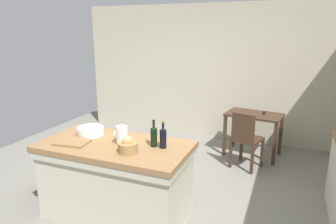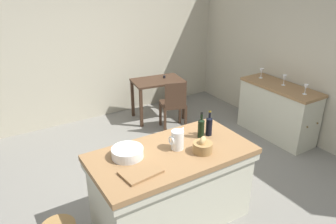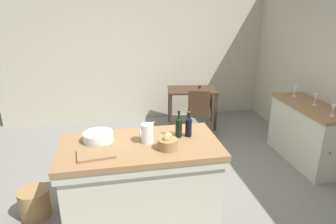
# 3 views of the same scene
# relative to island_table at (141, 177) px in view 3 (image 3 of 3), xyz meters

# --- Properties ---
(ground_plane) EXTENTS (6.76, 6.76, 0.00)m
(ground_plane) POSITION_rel_island_table_xyz_m (0.29, 0.51, -0.48)
(ground_plane) COLOR slate
(wall_back) EXTENTS (5.32, 0.12, 2.60)m
(wall_back) POSITION_rel_island_table_xyz_m (0.29, 3.11, 0.82)
(wall_back) COLOR #B2AA93
(wall_back) RESTS_ON ground
(island_table) EXTENTS (1.68, 0.88, 0.88)m
(island_table) POSITION_rel_island_table_xyz_m (0.00, 0.00, 0.00)
(island_table) COLOR olive
(island_table) RESTS_ON ground
(side_cabinet) EXTENTS (0.52, 1.33, 0.89)m
(side_cabinet) POSITION_rel_island_table_xyz_m (2.55, 0.77, -0.03)
(side_cabinet) COLOR olive
(side_cabinet) RESTS_ON ground
(writing_desk) EXTENTS (0.97, 0.68, 0.79)m
(writing_desk) POSITION_rel_island_table_xyz_m (1.23, 2.42, 0.15)
(writing_desk) COLOR #3D281C
(writing_desk) RESTS_ON ground
(wooden_chair) EXTENTS (0.50, 0.50, 0.91)m
(wooden_chair) POSITION_rel_island_table_xyz_m (1.19, 1.82, 0.02)
(wooden_chair) COLOR #3D281C
(wooden_chair) RESTS_ON ground
(pitcher) EXTENTS (0.17, 0.13, 0.25)m
(pitcher) POSITION_rel_island_table_xyz_m (0.08, 0.02, 0.51)
(pitcher) COLOR white
(pitcher) RESTS_ON island_table
(wash_bowl) EXTENTS (0.32, 0.32, 0.10)m
(wash_bowl) POSITION_rel_island_table_xyz_m (-0.43, 0.15, 0.45)
(wash_bowl) COLOR white
(wash_bowl) RESTS_ON island_table
(bread_basket) EXTENTS (0.20, 0.20, 0.18)m
(bread_basket) POSITION_rel_island_table_xyz_m (0.26, -0.17, 0.47)
(bread_basket) COLOR olive
(bread_basket) RESTS_ON island_table
(cutting_board) EXTENTS (0.38, 0.29, 0.02)m
(cutting_board) POSITION_rel_island_table_xyz_m (-0.44, -0.17, 0.42)
(cutting_board) COLOR olive
(cutting_board) RESTS_ON island_table
(wine_bottle_dark) EXTENTS (0.07, 0.07, 0.29)m
(wine_bottle_dark) POSITION_rel_island_table_xyz_m (0.55, 0.09, 0.52)
(wine_bottle_dark) COLOR black
(wine_bottle_dark) RESTS_ON island_table
(wine_bottle_amber) EXTENTS (0.07, 0.07, 0.30)m
(wine_bottle_amber) POSITION_rel_island_table_xyz_m (0.44, 0.09, 0.53)
(wine_bottle_amber) COLOR black
(wine_bottle_amber) RESTS_ON island_table
(wine_glass_far_left) EXTENTS (0.07, 0.07, 0.15)m
(wine_glass_far_left) POSITION_rel_island_table_xyz_m (2.53, 0.33, 0.52)
(wine_glass_far_left) COLOR white
(wine_glass_far_left) RESTS_ON side_cabinet
(wine_glass_left) EXTENTS (0.07, 0.07, 0.17)m
(wine_glass_left) POSITION_rel_island_table_xyz_m (2.59, 0.77, 0.53)
(wine_glass_left) COLOR white
(wine_glass_left) RESTS_ON side_cabinet
(wine_glass_middle) EXTENTS (0.07, 0.07, 0.17)m
(wine_glass_middle) POSITION_rel_island_table_xyz_m (2.56, 1.22, 0.53)
(wine_glass_middle) COLOR white
(wine_glass_middle) RESTS_ON side_cabinet
(wicker_hamper) EXTENTS (0.33, 0.33, 0.33)m
(wicker_hamper) POSITION_rel_island_table_xyz_m (-1.18, 0.19, -0.31)
(wicker_hamper) COLOR olive
(wicker_hamper) RESTS_ON ground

